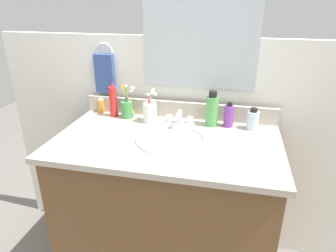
# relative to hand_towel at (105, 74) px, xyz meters

# --- Properties ---
(vanity_cabinet) EXTENTS (1.03, 0.57, 0.84)m
(vanity_cabinet) POSITION_rel_hand_towel_xyz_m (0.44, -0.32, -0.67)
(vanity_cabinet) COLOR brown
(vanity_cabinet) RESTS_ON ground_plane
(countertop) EXTENTS (1.07, 0.62, 0.03)m
(countertop) POSITION_rel_hand_towel_xyz_m (0.44, -0.32, -0.23)
(countertop) COLOR #B2A899
(countertop) RESTS_ON vanity_cabinet
(backsplash) EXTENTS (1.07, 0.02, 0.09)m
(backsplash) POSITION_rel_hand_towel_xyz_m (0.44, -0.02, -0.18)
(backsplash) COLOR #B2A899
(backsplash) RESTS_ON countertop
(back_wall) EXTENTS (2.17, 0.04, 1.30)m
(back_wall) POSITION_rel_hand_towel_xyz_m (0.44, 0.04, -0.44)
(back_wall) COLOR silver
(back_wall) RESTS_ON ground_plane
(mirror_panel) EXTENTS (0.60, 0.01, 0.56)m
(mirror_panel) POSITION_rel_hand_towel_xyz_m (0.54, 0.02, 0.23)
(mirror_panel) COLOR #B2BCC6
(towel_ring) EXTENTS (0.10, 0.01, 0.10)m
(towel_ring) POSITION_rel_hand_towel_xyz_m (0.00, 0.02, 0.12)
(towel_ring) COLOR silver
(hand_towel) EXTENTS (0.11, 0.04, 0.22)m
(hand_towel) POSITION_rel_hand_towel_xyz_m (0.00, 0.00, 0.00)
(hand_towel) COLOR #334C8C
(sink_basin) EXTENTS (0.34, 0.34, 0.11)m
(sink_basin) POSITION_rel_hand_towel_xyz_m (0.46, -0.32, -0.25)
(sink_basin) COLOR white
(sink_basin) RESTS_ON countertop
(faucet) EXTENTS (0.16, 0.10, 0.08)m
(faucet) POSITION_rel_hand_towel_xyz_m (0.46, -0.13, -0.19)
(faucet) COLOR silver
(faucet) RESTS_ON countertop
(bottle_gel_clear) EXTENTS (0.06, 0.06, 0.11)m
(bottle_gel_clear) POSITION_rel_hand_towel_xyz_m (0.83, -0.10, -0.17)
(bottle_gel_clear) COLOR silver
(bottle_gel_clear) RESTS_ON countertop
(bottle_oil_amber) EXTENTS (0.04, 0.04, 0.08)m
(bottle_oil_amber) POSITION_rel_hand_towel_xyz_m (-0.02, -0.05, -0.18)
(bottle_oil_amber) COLOR gold
(bottle_oil_amber) RESTS_ON countertop
(bottle_spray_red) EXTENTS (0.04, 0.04, 0.20)m
(bottle_spray_red) POSITION_rel_hand_towel_xyz_m (0.08, -0.09, -0.13)
(bottle_spray_red) COLOR red
(bottle_spray_red) RESTS_ON countertop
(bottle_cream_purple) EXTENTS (0.05, 0.05, 0.13)m
(bottle_cream_purple) POSITION_rel_hand_towel_xyz_m (0.71, -0.09, -0.16)
(bottle_cream_purple) COLOR #7A3899
(bottle_cream_purple) RESTS_ON countertop
(bottle_toner_green) EXTENTS (0.06, 0.06, 0.19)m
(bottle_toner_green) POSITION_rel_hand_towel_xyz_m (0.63, -0.10, -0.14)
(bottle_toner_green) COLOR #4C9E4C
(bottle_toner_green) RESTS_ON countertop
(cup_white_ceramic) EXTENTS (0.07, 0.08, 0.18)m
(cup_white_ceramic) POSITION_rel_hand_towel_xyz_m (0.30, -0.12, -0.16)
(cup_white_ceramic) COLOR white
(cup_white_ceramic) RESTS_ON countertop
(cup_green) EXTENTS (0.08, 0.06, 0.19)m
(cup_green) POSITION_rel_hand_towel_xyz_m (0.16, -0.09, -0.16)
(cup_green) COLOR #3F8C47
(cup_green) RESTS_ON countertop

